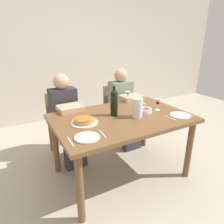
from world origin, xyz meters
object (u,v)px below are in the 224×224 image
wine_bottle (114,103)px  chair_right (116,109)px  baked_tart (84,121)px  wine_glass_right_diner (158,102)px  chair_left (62,120)px  diner_right (125,106)px  dining_table (122,124)px  water_pitcher (137,109)px  diner_left (67,117)px  dinner_plate_right_setting (180,115)px  salad_bowl (145,110)px  wine_glass_left_diner (128,94)px  dinner_plate_left_setting (87,137)px

wine_bottle → chair_right: (0.51, 0.82, -0.41)m
baked_tart → wine_glass_right_diner: wine_glass_right_diner is taller
wine_glass_right_diner → baked_tart: bearing=176.7°
chair_left → diner_right: (0.90, -0.21, 0.12)m
dining_table → diner_right: diner_right is taller
water_pitcher → diner_left: diner_left is taller
chair_right → dinner_plate_right_setting: bearing=95.4°
baked_tart → salad_bowl: bearing=-3.5°
dinner_plate_right_setting → chair_right: 1.23m
water_pitcher → wine_glass_left_diner: (0.20, 0.50, 0.02)m
dining_table → wine_bottle: (-0.06, 0.07, 0.24)m
wine_glass_right_diner → dinner_plate_left_setting: 1.06m
wine_glass_left_diner → diner_right: diner_right is taller
dinner_plate_right_setting → diner_left: diner_left is taller
dinner_plate_left_setting → diner_left: (0.09, 0.92, -0.15)m
diner_left → diner_right: 0.90m
wine_bottle → chair_right: wine_bottle is taller
salad_bowl → wine_glass_right_diner: (0.19, -0.01, 0.07)m
dinner_plate_right_setting → diner_right: size_ratio=0.20×
dinner_plate_left_setting → chair_left: chair_left is taller
water_pitcher → salad_bowl: bearing=26.6°
wine_glass_right_diner → chair_left: 1.35m
diner_left → chair_right: 0.94m
wine_glass_left_diner → wine_glass_right_diner: bearing=-70.1°
dinner_plate_left_setting → dinner_plate_right_setting: 1.12m
chair_left → chair_right: same height
wine_bottle → dinner_plate_left_setting: (-0.48, -0.36, -0.14)m
wine_bottle → wine_glass_left_diner: 0.51m
dining_table → chair_left: bearing=117.7°
dinner_plate_right_setting → chair_left: bearing=131.5°
wine_bottle → wine_glass_right_diner: wine_bottle is taller
water_pitcher → wine_glass_right_diner: water_pitcher is taller
chair_left → wine_glass_left_diner: bearing=147.5°
water_pitcher → dinner_plate_right_setting: 0.50m
dining_table → wine_glass_left_diner: size_ratio=9.69×
water_pitcher → dinner_plate_left_setting: bearing=-164.0°
water_pitcher → diner_right: (0.32, 0.76, -0.24)m
dinner_plate_right_setting → diner_left: (-1.03, 0.93, -0.15)m
salad_bowl → dinner_plate_left_setting: 0.88m
salad_bowl → diner_left: bearing=139.2°
chair_left → dinner_plate_left_setting: bearing=84.0°
dining_table → salad_bowl: bearing=-3.7°
wine_bottle → water_pitcher: size_ratio=1.56×
water_pitcher → diner_right: diner_right is taller
diner_left → chair_right: (0.89, 0.26, -0.12)m
dinner_plate_right_setting → chair_right: size_ratio=0.26×
salad_bowl → diner_left: size_ratio=0.14×
salad_bowl → wine_glass_left_diner: 0.43m
wine_glass_right_diner → water_pitcher: bearing=-167.9°
water_pitcher → diner_right: size_ratio=0.19×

